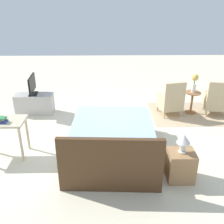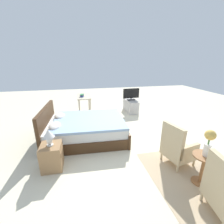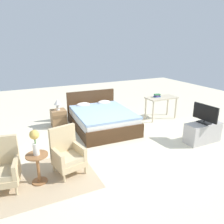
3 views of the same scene
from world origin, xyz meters
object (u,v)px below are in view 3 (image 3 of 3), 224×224
nightstand (59,118)px  armchair_by_window_right (67,154)px  table_lamp (58,103)px  bed (101,119)px  tv_flatscreen (205,114)px  vanity_desk (161,100)px  flower_vase (35,140)px  book_stack (157,96)px  tv_stand (203,132)px  armchair_by_window_left (3,168)px  side_table (38,165)px

nightstand → armchair_by_window_right: bearing=-98.9°
table_lamp → bed: bearing=-31.8°
bed → tv_flatscreen: tv_flatscreen is taller
armchair_by_window_right → vanity_desk: armchair_by_window_right is taller
flower_vase → book_stack: size_ratio=2.13×
armchair_by_window_right → tv_flatscreen: size_ratio=1.30×
bed → tv_stand: size_ratio=2.31×
nightstand → tv_flatscreen: tv_flatscreen is taller
armchair_by_window_left → side_table: bearing=-11.7°
bed → armchair_by_window_left: bearing=-145.4°
bed → armchair_by_window_left: bed is taller
tv_stand → tv_flatscreen: (0.00, 0.00, 0.51)m
armchair_by_window_left → table_lamp: armchair_by_window_left is taller
flower_vase → tv_flatscreen: bearing=-0.8°
armchair_by_window_left → flower_vase: 0.77m
table_lamp → armchair_by_window_right: bearing=-98.9°
flower_vase → table_lamp: flower_vase is taller
armchair_by_window_right → side_table: bearing=-168.3°
armchair_by_window_left → bed: bearing=34.6°
bed → vanity_desk: size_ratio=2.13×
side_table → tv_flatscreen: bearing=-0.8°
tv_stand → bed: bearing=134.3°
armchair_by_window_left → tv_flatscreen: bearing=-2.2°
armchair_by_window_left → tv_flatscreen: 4.70m
side_table → table_lamp: (0.98, 2.68, 0.38)m
vanity_desk → armchair_by_window_right: bearing=-154.2°
armchair_by_window_left → book_stack: armchair_by_window_left is taller
flower_vase → vanity_desk: (4.27, 1.90, -0.23)m
table_lamp → vanity_desk: (3.28, -0.78, -0.11)m
vanity_desk → book_stack: size_ratio=4.65×
bed → armchair_by_window_left: 3.27m
bed → armchair_by_window_right: 2.41m
vanity_desk → book_stack: 0.22m
nightstand → tv_stand: (3.12, -2.74, -0.00)m
nightstand → book_stack: bearing=-12.5°
armchair_by_window_right → tv_flatscreen: 3.55m
book_stack → flower_vase: bearing=-154.4°
armchair_by_window_left → flower_vase: bearing=-11.7°
side_table → nightstand: (0.98, 2.68, -0.10)m
bed → flower_vase: size_ratio=4.65×
armchair_by_window_right → table_lamp: bearing=81.1°
armchair_by_window_left → vanity_desk: (4.85, 1.78, 0.25)m
bed → book_stack: bed is taller
bed → side_table: (-2.11, -1.98, 0.06)m
side_table → vanity_desk: size_ratio=0.55×
side_table → tv_flatscreen: 4.12m
tv_stand → armchair_by_window_right: bearing=177.1°
armchair_by_window_left → side_table: armchair_by_window_left is taller
armchair_by_window_left → flower_vase: size_ratio=1.93×
bed → tv_flatscreen: size_ratio=3.15×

